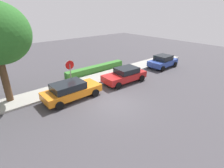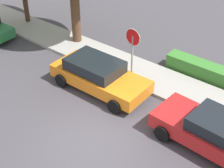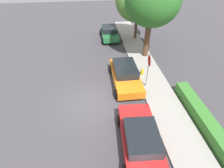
{
  "view_description": "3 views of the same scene",
  "coord_description": "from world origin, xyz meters",
  "views": [
    {
      "loc": [
        -7.63,
        -8.73,
        6.67
      ],
      "look_at": [
        0.42,
        0.69,
        1.3
      ],
      "focal_mm": 28.0,
      "sensor_mm": 36.0,
      "label": 1
    },
    {
      "loc": [
        6.49,
        -6.9,
        9.25
      ],
      "look_at": [
        -0.66,
        2.11,
        1.22
      ],
      "focal_mm": 55.0,
      "sensor_mm": 36.0,
      "label": 2
    },
    {
      "loc": [
        8.74,
        0.51,
        8.26
      ],
      "look_at": [
        -0.96,
        1.68,
        0.73
      ],
      "focal_mm": 28.0,
      "sensor_mm": 36.0,
      "label": 3
    }
  ],
  "objects": [
    {
      "name": "street_tree_near_corner",
      "position": [
        -10.04,
        5.31,
        4.14
      ],
      "size": [
        4.34,
        4.34,
        6.21
      ],
      "color": "#422D1E",
      "rests_on": "ground_plane"
    },
    {
      "name": "parked_car_red",
      "position": [
        3.67,
        2.57,
        0.73
      ],
      "size": [
        4.47,
        2.25,
        1.42
      ],
      "color": "red",
      "rests_on": "ground_plane"
    },
    {
      "name": "stop_sign",
      "position": [
        -1.2,
        4.26,
        1.88
      ],
      "size": [
        0.81,
        0.08,
        2.72
      ],
      "color": "gray",
      "rests_on": "ground_plane"
    },
    {
      "name": "parked_car_orange",
      "position": [
        -2.01,
        2.83,
        0.74
      ],
      "size": [
        4.6,
        2.11,
        1.42
      ],
      "color": "orange",
      "rests_on": "ground_plane"
    },
    {
      "name": "fire_hydrant",
      "position": [
        -2.72,
        4.37,
        0.36
      ],
      "size": [
        0.3,
        0.22,
        0.72
      ],
      "color": "gold",
      "rests_on": "ground_plane"
    },
    {
      "name": "front_yard_hedge",
      "position": [
        3.14,
        6.65,
        0.38
      ],
      "size": [
        7.36,
        0.79,
        0.76
      ],
      "color": "#387A2D",
      "rests_on": "ground_plane"
    },
    {
      "name": "ground_plane",
      "position": [
        0.0,
        0.0,
        0.0
      ],
      "size": [
        60.0,
        60.0,
        0.0
      ],
      "primitive_type": "plane",
      "color": "#423F44"
    },
    {
      "name": "sidewalk_curb",
      "position": [
        0.0,
        4.99,
        0.07
      ],
      "size": [
        32.0,
        2.22,
        0.14
      ],
      "primitive_type": "cube",
      "color": "#9E9B93",
      "rests_on": "ground_plane"
    },
    {
      "name": "street_tree_mid_block",
      "position": [
        -5.69,
        5.5,
        5.09
      ],
      "size": [
        4.47,
        4.47,
        7.23
      ],
      "color": "#513823",
      "rests_on": "ground_plane"
    },
    {
      "name": "parked_car_green",
      "position": [
        -10.63,
        2.54,
        0.71
      ],
      "size": [
        3.92,
        2.01,
        1.37
      ],
      "color": "#236B38",
      "rests_on": "ground_plane"
    }
  ]
}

